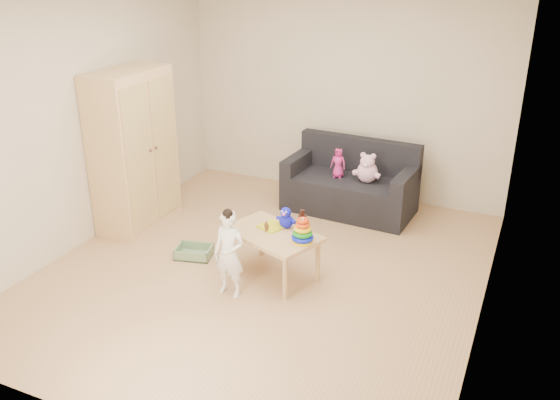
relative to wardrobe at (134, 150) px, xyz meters
The scene contains 13 objects.
room 1.84m from the wardrobe, 12.50° to the right, with size 4.50×4.50×4.50m.
wardrobe is the anchor object (origin of this frame).
sofa 2.51m from the wardrobe, 32.41° to the left, with size 1.48×0.74×0.42m, color black.
play_table 2.02m from the wardrobe, 13.58° to the right, with size 0.86×0.55×0.45m, color tan.
storage_bin 1.35m from the wardrobe, 23.88° to the right, with size 0.35×0.26×0.11m, color gray, non-canonical shape.
toddler 1.93m from the wardrobe, 28.42° to the right, with size 0.29×0.19×0.79m, color white.
pink_bear 2.60m from the wardrobe, 29.14° to the left, with size 0.26×0.22×0.29m, color #EDAED0, non-canonical shape.
doll 2.30m from the wardrobe, 33.48° to the left, with size 0.17×0.12×0.34m, color #D32785.
ring_stacker 2.27m from the wardrobe, 13.12° to the right, with size 0.20×0.20×0.23m.
brown_bottle 2.16m from the wardrobe, ahead, with size 0.08×0.08×0.22m.
blue_plush 1.98m from the wardrobe, ahead, with size 0.17×0.14×0.21m, color #181AD9, non-canonical shape.
wooden_figure 1.90m from the wardrobe, 14.18° to the right, with size 0.04×0.03×0.11m, color brown, non-canonical shape.
yellow_book 1.89m from the wardrobe, 10.79° to the right, with size 0.22×0.22×0.02m, color #C8C715.
Camera 1 is at (2.20, -4.52, 2.87)m, focal length 38.00 mm.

